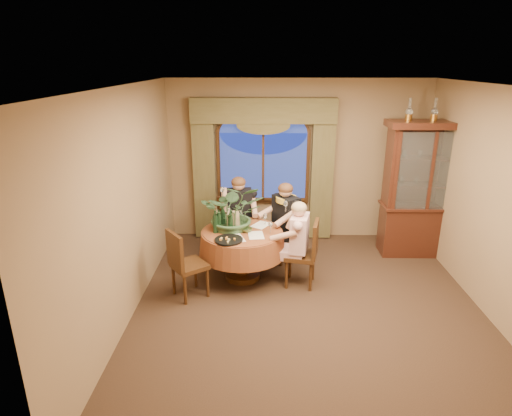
{
  "coord_description": "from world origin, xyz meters",
  "views": [
    {
      "loc": [
        -0.59,
        -4.88,
        3.07
      ],
      "look_at": [
        -0.69,
        0.82,
        1.1
      ],
      "focal_mm": 30.0,
      "sensor_mm": 36.0,
      "label": 1
    }
  ],
  "objects_px": {
    "oil_lamp_left": "(409,109)",
    "person_pink": "(299,244)",
    "oil_lamp_center": "(435,109)",
    "chair_back_right": "(280,232)",
    "wine_bottle_5": "(215,222)",
    "wine_bottle_4": "(223,217)",
    "stoneware_vase": "(236,219)",
    "wine_bottle_1": "(229,219)",
    "person_back": "(239,216)",
    "person_scarf": "(286,224)",
    "centerpiece_plant": "(233,189)",
    "wine_bottle_3": "(216,218)",
    "chair_front_left": "(190,264)",
    "oil_lamp_right": "(460,110)",
    "china_cabinet": "(424,190)",
    "wine_bottle_0": "(231,222)",
    "wine_bottle_2": "(219,221)",
    "dining_table": "(242,255)",
    "olive_bowl": "(246,230)",
    "chair_back": "(232,228)"
  },
  "relations": [
    {
      "from": "person_back",
      "to": "wine_bottle_1",
      "type": "bearing_deg",
      "value": 76.52
    },
    {
      "from": "oil_lamp_right",
      "to": "chair_back_right",
      "type": "height_order",
      "value": "oil_lamp_right"
    },
    {
      "from": "dining_table",
      "to": "wine_bottle_2",
      "type": "distance_m",
      "value": 0.63
    },
    {
      "from": "chair_front_left",
      "to": "centerpiece_plant",
      "type": "distance_m",
      "value": 1.22
    },
    {
      "from": "oil_lamp_left",
      "to": "olive_bowl",
      "type": "bearing_deg",
      "value": -158.54
    },
    {
      "from": "oil_lamp_right",
      "to": "person_pink",
      "type": "bearing_deg",
      "value": -155.69
    },
    {
      "from": "oil_lamp_left",
      "to": "centerpiece_plant",
      "type": "height_order",
      "value": "oil_lamp_left"
    },
    {
      "from": "oil_lamp_right",
      "to": "wine_bottle_0",
      "type": "distance_m",
      "value": 3.85
    },
    {
      "from": "person_pink",
      "to": "wine_bottle_5",
      "type": "height_order",
      "value": "person_pink"
    },
    {
      "from": "chair_back",
      "to": "chair_front_left",
      "type": "bearing_deg",
      "value": 54.87
    },
    {
      "from": "person_back",
      "to": "stoneware_vase",
      "type": "height_order",
      "value": "person_back"
    },
    {
      "from": "china_cabinet",
      "to": "olive_bowl",
      "type": "distance_m",
      "value": 3.0
    },
    {
      "from": "china_cabinet",
      "to": "wine_bottle_5",
      "type": "distance_m",
      "value": 3.42
    },
    {
      "from": "person_scarf",
      "to": "dining_table",
      "type": "bearing_deg",
      "value": 90.0
    },
    {
      "from": "chair_front_left",
      "to": "wine_bottle_0",
      "type": "bearing_deg",
      "value": 94.06
    },
    {
      "from": "person_scarf",
      "to": "chair_front_left",
      "type": "bearing_deg",
      "value": 89.99
    },
    {
      "from": "wine_bottle_1",
      "to": "person_back",
      "type": "bearing_deg",
      "value": 83.11
    },
    {
      "from": "person_pink",
      "to": "olive_bowl",
      "type": "bearing_deg",
      "value": 90.77
    },
    {
      "from": "person_back",
      "to": "wine_bottle_0",
      "type": "distance_m",
      "value": 0.91
    },
    {
      "from": "olive_bowl",
      "to": "wine_bottle_4",
      "type": "height_order",
      "value": "wine_bottle_4"
    },
    {
      "from": "wine_bottle_4",
      "to": "chair_back_right",
      "type": "bearing_deg",
      "value": 30.51
    },
    {
      "from": "oil_lamp_center",
      "to": "wine_bottle_0",
      "type": "relative_size",
      "value": 1.03
    },
    {
      "from": "stoneware_vase",
      "to": "person_back",
      "type": "bearing_deg",
      "value": 89.49
    },
    {
      "from": "person_pink",
      "to": "olive_bowl",
      "type": "height_order",
      "value": "person_pink"
    },
    {
      "from": "stoneware_vase",
      "to": "wine_bottle_3",
      "type": "relative_size",
      "value": 0.77
    },
    {
      "from": "chair_front_left",
      "to": "wine_bottle_4",
      "type": "height_order",
      "value": "wine_bottle_4"
    },
    {
      "from": "wine_bottle_4",
      "to": "wine_bottle_5",
      "type": "relative_size",
      "value": 1.0
    },
    {
      "from": "chair_back",
      "to": "wine_bottle_0",
      "type": "relative_size",
      "value": 2.91
    },
    {
      "from": "wine_bottle_0",
      "to": "dining_table",
      "type": "bearing_deg",
      "value": 20.04
    },
    {
      "from": "wine_bottle_1",
      "to": "oil_lamp_left",
      "type": "bearing_deg",
      "value": 18.43
    },
    {
      "from": "wine_bottle_4",
      "to": "person_scarf",
      "type": "bearing_deg",
      "value": 20.7
    },
    {
      "from": "oil_lamp_right",
      "to": "wine_bottle_0",
      "type": "height_order",
      "value": "oil_lamp_right"
    },
    {
      "from": "wine_bottle_0",
      "to": "wine_bottle_2",
      "type": "relative_size",
      "value": 1.0
    },
    {
      "from": "dining_table",
      "to": "chair_back_right",
      "type": "distance_m",
      "value": 0.87
    },
    {
      "from": "person_back",
      "to": "person_scarf",
      "type": "distance_m",
      "value": 0.81
    },
    {
      "from": "china_cabinet",
      "to": "chair_front_left",
      "type": "xyz_separation_m",
      "value": [
        -3.57,
        -1.45,
        -0.62
      ]
    },
    {
      "from": "chair_front_left",
      "to": "stoneware_vase",
      "type": "height_order",
      "value": "stoneware_vase"
    },
    {
      "from": "oil_lamp_left",
      "to": "person_pink",
      "type": "xyz_separation_m",
      "value": [
        -1.69,
        -1.11,
        -1.74
      ]
    },
    {
      "from": "person_back",
      "to": "wine_bottle_3",
      "type": "height_order",
      "value": "person_back"
    },
    {
      "from": "wine_bottle_2",
      "to": "dining_table",
      "type": "bearing_deg",
      "value": 4.63
    },
    {
      "from": "oil_lamp_center",
      "to": "stoneware_vase",
      "type": "distance_m",
      "value": 3.43
    },
    {
      "from": "chair_front_left",
      "to": "person_scarf",
      "type": "bearing_deg",
      "value": 90.01
    },
    {
      "from": "oil_lamp_right",
      "to": "wine_bottle_1",
      "type": "relative_size",
      "value": 1.03
    },
    {
      "from": "person_back",
      "to": "person_scarf",
      "type": "relative_size",
      "value": 1.01
    },
    {
      "from": "oil_lamp_center",
      "to": "person_pink",
      "type": "bearing_deg",
      "value": -151.86
    },
    {
      "from": "centerpiece_plant",
      "to": "chair_back",
      "type": "bearing_deg",
      "value": 97.11
    },
    {
      "from": "chair_back",
      "to": "olive_bowl",
      "type": "bearing_deg",
      "value": 93.78
    },
    {
      "from": "chair_back_right",
      "to": "wine_bottle_5",
      "type": "height_order",
      "value": "wine_bottle_5"
    },
    {
      "from": "stoneware_vase",
      "to": "wine_bottle_4",
      "type": "xyz_separation_m",
      "value": [
        -0.19,
        0.01,
        0.04
      ]
    },
    {
      "from": "oil_lamp_center",
      "to": "olive_bowl",
      "type": "xyz_separation_m",
      "value": [
        -2.82,
        -0.96,
        -1.59
      ]
    }
  ]
}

